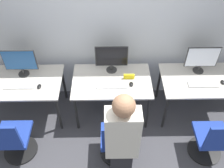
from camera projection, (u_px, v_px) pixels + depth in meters
The scene contains 19 objects.
ground_plane at pixel (112, 130), 3.93m from camera, with size 20.00×20.00×0.00m, color #3D3D42.
wall_back at pixel (111, 22), 3.55m from camera, with size 12.00×0.05×2.80m.
desk_left at pixel (23, 85), 3.71m from camera, with size 1.16×0.74×0.73m.
monitor_left at pixel (20, 62), 3.60m from camera, with size 0.48×0.16×0.44m.
keyboard_left at pixel (20, 86), 3.59m from camera, with size 0.44×0.13×0.02m.
mouse_left at pixel (39, 86), 3.57m from camera, with size 0.06×0.09×0.03m.
office_chair_left at pixel (14, 141), 3.39m from camera, with size 0.48×0.48×0.88m.
desk_center at pixel (112, 84), 3.73m from camera, with size 1.16×0.74×0.73m.
monitor_center at pixel (112, 58), 3.66m from camera, with size 0.48×0.16×0.44m.
keyboard_center at pixel (112, 85), 3.59m from camera, with size 0.44×0.13×0.02m.
mouse_center at pixel (131, 84), 3.60m from camera, with size 0.06×0.09×0.03m.
office_chair_center at pixel (117, 142), 3.37m from camera, with size 0.48×0.48×0.88m.
person_center at pixel (122, 144), 2.71m from camera, with size 0.36×0.22×1.68m.
desk_right at pixel (200, 83), 3.74m from camera, with size 1.16×0.74×0.73m.
monitor_right at pixel (202, 59), 3.65m from camera, with size 0.48×0.16×0.44m.
keyboard_right at pixel (203, 84), 3.61m from camera, with size 0.44×0.13×0.02m.
mouse_right at pixel (223, 82), 3.63m from camera, with size 0.06×0.09×0.03m.
office_chair_right at pixel (212, 141), 3.38m from camera, with size 0.48×0.48×0.88m.
placard_center at pixel (129, 76), 3.68m from camera, with size 0.16×0.03×0.08m.
Camera 1 is at (-0.04, -2.25, 3.31)m, focal length 40.00 mm.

